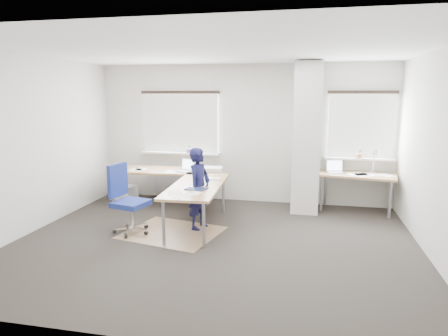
% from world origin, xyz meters
% --- Properties ---
extents(ground, '(6.00, 6.00, 0.00)m').
position_xyz_m(ground, '(0.00, 0.00, 0.00)').
color(ground, '#2A2522').
rests_on(ground, ground).
extents(room_shell, '(6.04, 5.04, 2.82)m').
position_xyz_m(room_shell, '(0.18, 0.45, 1.75)').
color(room_shell, beige).
rests_on(room_shell, ground).
extents(floor_mat, '(1.66, 1.49, 0.01)m').
position_xyz_m(floor_mat, '(-0.76, 0.28, 0.00)').
color(floor_mat, '#92714F').
rests_on(floor_mat, ground).
extents(white_crate, '(0.55, 0.44, 0.29)m').
position_xyz_m(white_crate, '(-2.45, 2.05, 0.15)').
color(white_crate, white).
rests_on(white_crate, ground).
extents(desk_main, '(2.54, 2.62, 0.96)m').
position_xyz_m(desk_main, '(-0.92, 1.23, 0.69)').
color(desk_main, '#91623E').
rests_on(desk_main, ground).
extents(desk_side, '(1.50, 0.93, 1.22)m').
position_xyz_m(desk_side, '(2.25, 2.15, 0.69)').
color(desk_side, '#91623E').
rests_on(desk_side, ground).
extents(task_chair, '(0.62, 0.60, 1.11)m').
position_xyz_m(task_chair, '(-1.44, 0.15, 0.31)').
color(task_chair, navy).
rests_on(task_chair, ground).
extents(person, '(0.44, 0.56, 1.35)m').
position_xyz_m(person, '(-0.39, 0.59, 0.68)').
color(person, black).
rests_on(person, ground).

